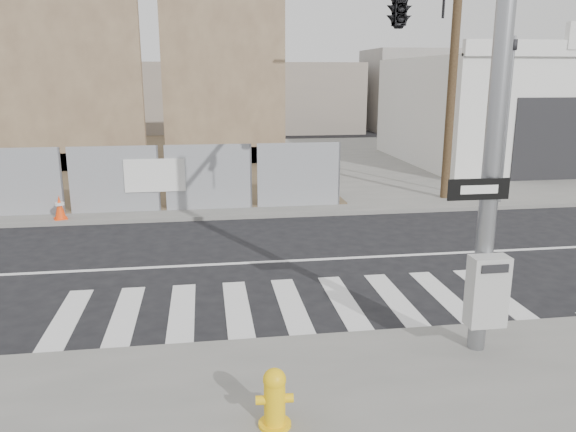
{
  "coord_description": "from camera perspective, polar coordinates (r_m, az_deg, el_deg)",
  "views": [
    {
      "loc": [
        -1.49,
        -12.11,
        4.16
      ],
      "look_at": [
        0.12,
        -1.29,
        1.4
      ],
      "focal_mm": 35.0,
      "sensor_mm": 36.0,
      "label": 1
    }
  ],
  "objects": [
    {
      "name": "ground",
      "position": [
        12.89,
        -1.39,
        -4.67
      ],
      "size": [
        100.0,
        100.0,
        0.0
      ],
      "primitive_type": "plane",
      "color": "black",
      "rests_on": "ground"
    },
    {
      "name": "sidewalk_far",
      "position": [
        26.47,
        -5.19,
        5.19
      ],
      "size": [
        50.0,
        20.0,
        0.12
      ],
      "primitive_type": "cube",
      "color": "slate",
      "rests_on": "ground"
    },
    {
      "name": "signal_pole",
      "position": [
        10.84,
        13.71,
        17.05
      ],
      "size": [
        0.96,
        5.87,
        7.0
      ],
      "color": "gray",
      "rests_on": "sidewalk_near"
    },
    {
      "name": "far_signal_pole",
      "position": [
        19.23,
        21.51,
        11.18
      ],
      "size": [
        0.16,
        0.2,
        5.6
      ],
      "color": "gray",
      "rests_on": "sidewalk_far"
    },
    {
      "name": "concrete_wall_left",
      "position": [
        25.8,
        -21.27,
        11.49
      ],
      "size": [
        6.0,
        1.3,
        8.0
      ],
      "color": "brown",
      "rests_on": "sidewalk_far"
    },
    {
      "name": "concrete_wall_right",
      "position": [
        26.22,
        -6.48,
        12.36
      ],
      "size": [
        5.5,
        1.3,
        8.0
      ],
      "color": "brown",
      "rests_on": "sidewalk_far"
    },
    {
      "name": "auto_shop",
      "position": [
        29.52,
        23.53,
        9.86
      ],
      "size": [
        12.0,
        10.2,
        5.95
      ],
      "color": "silver",
      "rests_on": "sidewalk_far"
    },
    {
      "name": "utility_pole_right",
      "position": [
        19.37,
        16.61,
        16.69
      ],
      "size": [
        1.6,
        0.28,
        10.0
      ],
      "color": "#4E3C24",
      "rests_on": "sidewalk_far"
    },
    {
      "name": "fire_hydrant",
      "position": [
        6.91,
        -1.37,
        -17.99
      ],
      "size": [
        0.46,
        0.42,
        0.74
      ],
      "rotation": [
        0.0,
        0.0,
        -0.09
      ],
      "color": "yellow",
      "rests_on": "sidewalk_near"
    },
    {
      "name": "traffic_cone_c",
      "position": [
        17.39,
        -22.18,
        0.8
      ],
      "size": [
        0.45,
        0.45,
        0.69
      ],
      "rotation": [
        0.0,
        0.0,
        0.33
      ],
      "color": "#FF420D",
      "rests_on": "sidewalk_far"
    },
    {
      "name": "traffic_cone_d",
      "position": [
        17.91,
        -11.23,
        1.98
      ],
      "size": [
        0.47,
        0.47,
        0.71
      ],
      "rotation": [
        0.0,
        0.0,
        -0.4
      ],
      "color": "#D6450B",
      "rests_on": "sidewalk_far"
    }
  ]
}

